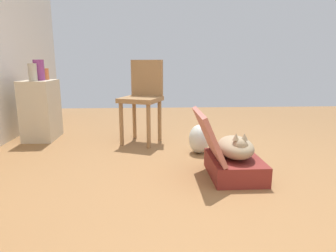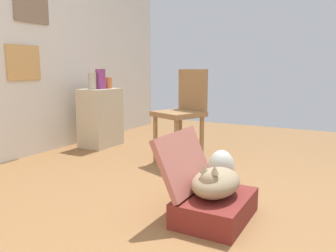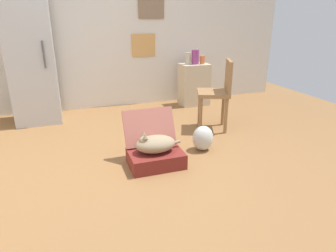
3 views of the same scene
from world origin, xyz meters
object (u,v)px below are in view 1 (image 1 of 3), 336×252
at_px(cat, 236,147).
at_px(plastic_bag_white, 199,139).
at_px(chair, 143,96).
at_px(suitcase_base, 234,167).
at_px(vase_short, 45,74).
at_px(vase_tall, 33,72).
at_px(side_table, 41,110).
at_px(vase_round, 39,70).

xyz_separation_m(cat, plastic_bag_white, (0.63, 0.19, -0.10)).
height_order(cat, chair, chair).
height_order(suitcase_base, vase_short, vase_short).
bearing_deg(vase_tall, vase_short, -12.40).
bearing_deg(side_table, suitcase_base, -123.09).
height_order(side_table, vase_round, vase_round).
distance_m(side_table, vase_tall, 0.46).
xyz_separation_m(cat, side_table, (1.31, 1.99, 0.10)).
relative_size(side_table, vase_tall, 3.62).
distance_m(plastic_bag_white, vase_round, 2.02).
height_order(vase_round, chair, vase_round).
bearing_deg(cat, chair, 34.62).
distance_m(plastic_bag_white, vase_tall, 2.00).
distance_m(cat, vase_tall, 2.39).
relative_size(plastic_bag_white, vase_short, 2.17).
bearing_deg(suitcase_base, vase_tall, 59.49).
height_order(cat, side_table, side_table).
height_order(suitcase_base, side_table, side_table).
height_order(cat, vase_round, vase_round).
height_order(vase_short, vase_round, vase_round).
distance_m(plastic_bag_white, vase_short, 2.03).
relative_size(suitcase_base, side_table, 0.78).
bearing_deg(vase_short, cat, -126.27).
bearing_deg(suitcase_base, vase_round, 56.64).
height_order(suitcase_base, chair, chair).
bearing_deg(plastic_bag_white, vase_tall, 73.00).
relative_size(vase_short, chair, 0.14).
xyz_separation_m(cat, vase_round, (1.31, 1.97, 0.57)).
distance_m(vase_round, chair, 1.25).
xyz_separation_m(vase_tall, vase_round, (0.12, -0.03, 0.02)).
relative_size(cat, side_table, 0.70).
relative_size(cat, vase_tall, 2.54).
bearing_deg(vase_round, plastic_bag_white, -110.71).
distance_m(suitcase_base, cat, 0.17).
bearing_deg(cat, suitcase_base, -2.59).
relative_size(cat, plastic_bag_white, 1.69).
bearing_deg(cat, vase_tall, 59.30).
xyz_separation_m(side_table, vase_tall, (-0.12, 0.01, 0.45)).
relative_size(suitcase_base, cat, 1.12).
xyz_separation_m(plastic_bag_white, vase_short, (0.79, 1.76, 0.62)).
height_order(plastic_bag_white, vase_round, vase_round).
bearing_deg(vase_tall, chair, -93.43).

